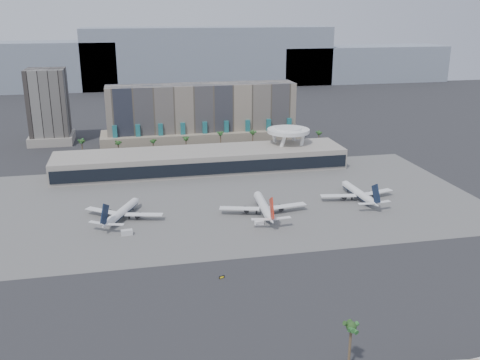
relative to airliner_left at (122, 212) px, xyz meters
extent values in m
plane|color=#232326|center=(46.11, -40.89, -3.40)|extent=(900.00, 900.00, 0.00)
cube|color=#5B5B59|center=(46.11, 14.11, -3.37)|extent=(260.00, 130.00, 0.06)
cube|color=gray|center=(-133.89, 429.11, 24.10)|extent=(260.00, 60.00, 55.00)
cube|color=gray|center=(106.11, 429.11, 31.60)|extent=(300.00, 60.00, 70.00)
cube|color=gray|center=(306.11, 429.11, 19.10)|extent=(220.00, 60.00, 45.00)
cube|color=gray|center=(56.11, 134.11, 17.60)|extent=(130.00, 22.00, 42.00)
cube|color=tan|center=(56.11, 132.11, 1.60)|extent=(140.00, 30.00, 10.00)
cube|color=#20696F|center=(-3.89, 122.11, 5.60)|extent=(3.00, 2.00, 18.00)
cube|color=#20696F|center=(11.11, 122.11, 5.60)|extent=(3.00, 2.00, 18.00)
cube|color=#20696F|center=(26.11, 122.11, 5.60)|extent=(3.00, 2.00, 18.00)
cube|color=#20696F|center=(41.11, 122.11, 5.60)|extent=(3.00, 2.00, 18.00)
cube|color=#20696F|center=(56.11, 122.11, 5.60)|extent=(3.00, 2.00, 18.00)
cube|color=#20696F|center=(71.11, 122.11, 5.60)|extent=(3.00, 2.00, 18.00)
cube|color=#20696F|center=(86.11, 122.11, 5.60)|extent=(3.00, 2.00, 18.00)
cube|color=#20696F|center=(101.11, 122.11, 5.60)|extent=(3.00, 2.00, 18.00)
cube|color=#20696F|center=(116.11, 122.11, 5.60)|extent=(3.00, 2.00, 18.00)
cube|color=black|center=(-48.89, 159.11, 22.60)|extent=(26.00, 26.00, 52.00)
cube|color=#A8A193|center=(-48.89, 159.11, -0.40)|extent=(30.00, 30.00, 6.00)
cube|color=#A8A193|center=(46.11, 69.11, 2.60)|extent=(170.00, 32.00, 12.00)
cube|color=black|center=(46.11, 52.91, 2.10)|extent=(168.00, 0.60, 7.00)
cube|color=black|center=(46.11, 69.11, 9.85)|extent=(170.00, 12.00, 2.50)
cylinder|color=white|center=(107.47, 81.48, 7.60)|extent=(6.98, 6.99, 21.89)
cylinder|color=white|center=(94.74, 81.48, 7.60)|extent=(6.98, 6.99, 21.89)
cylinder|color=white|center=(94.74, 68.75, 7.60)|extent=(6.98, 6.99, 21.89)
cylinder|color=white|center=(107.47, 68.75, 7.60)|extent=(6.98, 6.99, 21.89)
cylinder|color=white|center=(101.11, 75.11, 16.60)|extent=(26.00, 26.00, 2.20)
cylinder|color=white|center=(101.11, 75.11, 17.90)|extent=(16.00, 16.00, 1.20)
cylinder|color=brown|center=(-23.89, 104.11, 2.60)|extent=(0.70, 0.70, 12.00)
sphere|color=#284D1E|center=(-23.89, 104.11, 8.30)|extent=(2.80, 2.80, 2.80)
cylinder|color=brown|center=(-1.89, 104.11, 2.60)|extent=(0.70, 0.70, 12.00)
sphere|color=#284D1E|center=(-1.89, 104.11, 8.30)|extent=(2.80, 2.80, 2.80)
cylinder|color=brown|center=(20.11, 104.11, 2.60)|extent=(0.70, 0.70, 12.00)
sphere|color=#284D1E|center=(20.11, 104.11, 8.30)|extent=(2.80, 2.80, 2.80)
cylinder|color=brown|center=(41.11, 104.11, 2.60)|extent=(0.70, 0.70, 12.00)
sphere|color=#284D1E|center=(41.11, 104.11, 8.30)|extent=(2.80, 2.80, 2.80)
cylinder|color=brown|center=(64.11, 104.11, 2.60)|extent=(0.70, 0.70, 12.00)
sphere|color=#284D1E|center=(64.11, 104.11, 8.30)|extent=(2.80, 2.80, 2.80)
cylinder|color=brown|center=(86.11, 104.11, 2.60)|extent=(0.70, 0.70, 12.00)
sphere|color=#284D1E|center=(86.11, 104.11, 8.30)|extent=(2.80, 2.80, 2.80)
cylinder|color=brown|center=(108.11, 104.11, 2.60)|extent=(0.70, 0.70, 12.00)
sphere|color=#284D1E|center=(108.11, 104.11, 8.30)|extent=(2.80, 2.80, 2.80)
cylinder|color=brown|center=(131.11, 104.11, 2.60)|extent=(0.70, 0.70, 12.00)
sphere|color=#284D1E|center=(131.11, 104.11, 8.30)|extent=(2.80, 2.80, 2.80)
cylinder|color=white|center=(0.71, 1.52, -0.02)|extent=(14.22, 24.79, 3.75)
cylinder|color=#0F1C35|center=(0.71, 1.52, -0.16)|extent=(13.93, 24.29, 3.68)
cone|color=white|center=(6.91, 14.82, -0.02)|extent=(5.19, 5.41, 3.75)
cone|color=white|center=(-6.29, -13.48, 0.26)|extent=(6.97, 9.24, 3.75)
cube|color=white|center=(-9.04, 5.03, -0.58)|extent=(15.75, 13.16, 0.33)
cube|color=white|center=(9.67, -3.70, -0.58)|extent=(17.30, 7.46, 0.33)
cylinder|color=black|center=(-6.29, 4.26, -1.52)|extent=(3.46, 4.27, 2.06)
cylinder|color=black|center=(7.31, -2.08, -1.52)|extent=(3.46, 4.27, 2.06)
cube|color=#0F1C35|center=(-6.88, -14.76, 5.14)|extent=(4.03, 7.92, 9.88)
cube|color=white|center=(-10.51, -12.55, 0.73)|extent=(7.42, 5.82, 0.23)
cube|color=white|center=(-2.86, -16.12, 0.73)|extent=(7.78, 4.17, 0.23)
cylinder|color=black|center=(4.93, 10.57, -2.65)|extent=(0.47, 0.47, 1.50)
cylinder|color=black|center=(-2.41, 1.94, -2.65)|extent=(0.66, 0.66, 1.50)
cylinder|color=black|center=(3.03, -0.60, -2.65)|extent=(0.66, 0.66, 1.50)
cylinder|color=white|center=(64.81, -5.44, 0.31)|extent=(5.84, 28.30, 4.12)
cylinder|color=#0F1C35|center=(64.81, -5.44, 0.15)|extent=(5.72, 27.74, 4.04)
cone|color=white|center=(65.80, 10.64, 0.31)|extent=(4.40, 4.88, 4.12)
cone|color=white|center=(63.69, -23.58, 0.62)|extent=(4.68, 9.51, 4.12)
cube|color=white|center=(53.43, -5.78, -0.31)|extent=(18.97, 8.93, 0.36)
cube|color=white|center=(76.05, -7.17, -0.31)|extent=(18.95, 6.81, 0.36)
cylinder|color=black|center=(56.55, -5.45, -1.34)|extent=(2.52, 4.25, 2.27)
cylinder|color=black|center=(73.00, -6.47, -1.34)|extent=(2.52, 4.25, 2.27)
cube|color=red|center=(63.59, -25.12, 5.97)|extent=(1.09, 9.37, 10.85)
cube|color=white|center=(59.00, -24.32, 1.13)|extent=(8.53, 3.87, 0.26)
cube|color=white|center=(68.25, -24.89, 1.13)|extent=(8.39, 2.90, 0.26)
cylinder|color=black|center=(65.48, 5.49, -2.58)|extent=(0.52, 0.52, 1.65)
cylinder|color=black|center=(61.45, -6.27, -2.58)|extent=(0.72, 0.72, 1.65)
cylinder|color=black|center=(68.03, -6.68, -2.58)|extent=(0.72, 0.72, 1.65)
cylinder|color=white|center=(115.85, 3.34, 0.09)|extent=(5.27, 26.64, 3.88)
cylinder|color=#0F1C35|center=(115.85, 3.34, -0.05)|extent=(5.16, 26.11, 3.80)
cone|color=white|center=(115.05, 18.49, 0.09)|extent=(4.11, 4.56, 3.88)
cone|color=white|center=(116.75, -13.76, 0.39)|extent=(4.34, 8.93, 3.88)
cube|color=white|center=(105.24, 1.81, -0.49)|extent=(17.86, 6.56, 0.34)
cube|color=white|center=(126.56, 2.93, -0.49)|extent=(17.88, 8.27, 0.34)
cylinder|color=black|center=(108.12, 2.44, -1.46)|extent=(2.34, 3.99, 2.13)
cylinder|color=black|center=(123.63, 3.26, -1.46)|extent=(2.34, 3.99, 2.13)
cube|color=#0F1C35|center=(116.83, -15.21, 5.43)|extent=(0.95, 8.83, 10.22)
cube|color=white|center=(112.44, -14.96, 0.87)|extent=(7.92, 2.80, 0.24)
cube|color=white|center=(121.16, -14.50, 0.87)|extent=(8.03, 3.58, 0.24)
cylinder|color=black|center=(115.31, 13.65, -2.62)|extent=(0.49, 0.49, 1.55)
cylinder|color=black|center=(112.80, 2.20, -2.62)|extent=(0.68, 0.68, 1.55)
cylinder|color=black|center=(119.00, 2.53, -2.62)|extent=(0.68, 0.68, 1.55)
cube|color=silver|center=(1.81, -19.01, -2.23)|extent=(4.98, 2.76, 2.34)
cube|color=white|center=(59.45, -19.64, -2.43)|extent=(4.08, 2.80, 1.93)
cube|color=black|center=(34.57, -64.80, -2.93)|extent=(2.06, 0.94, 0.94)
cube|color=gold|center=(34.57, -64.97, -2.93)|extent=(1.44, 0.54, 0.57)
cylinder|color=black|center=(33.81, -64.80, -3.12)|extent=(0.11, 0.11, 0.57)
cylinder|color=black|center=(35.32, -64.80, -3.12)|extent=(0.11, 0.11, 0.57)
cylinder|color=brown|center=(59.07, -120.76, 3.12)|extent=(0.70, 0.70, 13.04)
sphere|color=#284D1E|center=(59.07, -120.76, 9.34)|extent=(2.80, 2.80, 2.80)
camera|label=1|loc=(5.73, -232.83, 88.39)|focal=40.00mm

